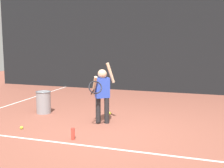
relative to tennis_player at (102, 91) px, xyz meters
name	(u,v)px	position (x,y,z in m)	size (l,w,h in m)	color
ground_plane	(104,133)	(0.26, -0.61, -0.73)	(20.00, 20.00, 0.00)	brown
court_line_baseline	(89,146)	(0.26, -1.40, -0.72)	(9.00, 0.05, 0.00)	white
back_fence_windscreen	(152,41)	(0.26, 4.49, 1.08)	(12.70, 0.08, 3.62)	black
fence_post_0	(7,39)	(-5.94, 4.55, 1.16)	(0.09, 0.09, 3.77)	slate
fence_post_1	(74,39)	(-2.84, 4.55, 1.16)	(0.09, 0.09, 3.77)	slate
fence_post_2	(152,39)	(0.26, 4.55, 1.16)	(0.09, 0.09, 3.77)	slate
tennis_player	(102,91)	(0.00, 0.00, 0.00)	(0.48, 0.85, 1.35)	#232326
ball_hopper	(44,102)	(-1.73, 0.42, -0.44)	(0.38, 0.38, 0.56)	gray
water_bottle	(73,134)	(-0.15, -1.18, -0.62)	(0.07, 0.07, 0.22)	#D83F33
tennis_ball_1	(21,128)	(-1.45, -0.93, -0.69)	(0.07, 0.07, 0.07)	#CCE033
tennis_ball_3	(110,113)	(-0.09, 0.81, -0.69)	(0.07, 0.07, 0.07)	#CCE033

